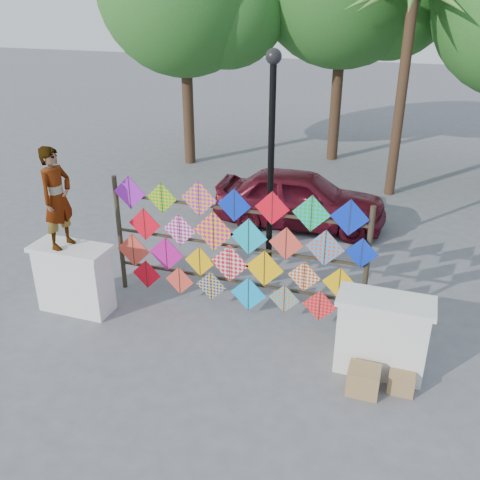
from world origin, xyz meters
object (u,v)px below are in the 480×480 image
at_px(kite_rack, 236,249).
at_px(sedan, 300,198).
at_px(lamppost, 271,150).
at_px(vendor_woman, 57,198).

bearing_deg(kite_rack, sedan, 87.21).
distance_m(kite_rack, sedan, 4.24).
height_order(kite_rack, lamppost, lamppost).
relative_size(sedan, lamppost, 0.93).
height_order(kite_rack, sedan, kite_rack).
distance_m(vendor_woman, lamppost, 3.84).
bearing_deg(sedan, kite_rack, 173.72).
bearing_deg(vendor_woman, sedan, -24.20).
relative_size(kite_rack, vendor_woman, 2.76).
height_order(kite_rack, vendor_woman, vendor_woman).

